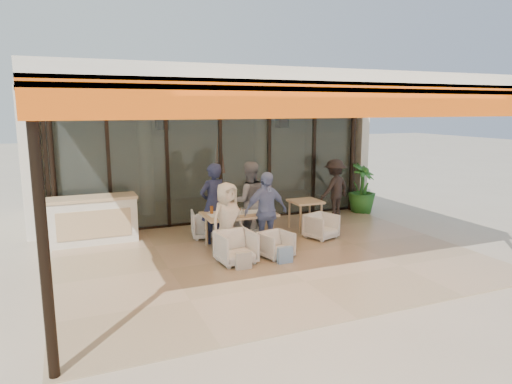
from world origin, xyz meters
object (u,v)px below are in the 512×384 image
Objects in this scene: chair_far_left at (207,223)px; diner_navy at (213,204)px; chair_near_right at (276,244)px; diner_periwinkle at (266,212)px; side_chair at (321,225)px; diner_grey at (249,201)px; chair_far_right at (242,220)px; standing_woman at (335,188)px; host_counter at (93,220)px; diner_cream at (227,220)px; side_table at (305,205)px; dining_table at (239,216)px; chair_near_left at (236,246)px; potted_palm at (362,188)px.

diner_navy is at bearing 100.52° from chair_far_left.
diner_periwinkle is at bearing 74.99° from chair_near_right.
diner_grey is at bearing 138.92° from side_chair.
diner_navy is at bearing 33.77° from chair_far_right.
side_chair reaches higher than chair_near_right.
chair_far_right is at bearing -7.87° from standing_woman.
diner_navy is (-0.84, -0.50, 0.54)m from chair_far_right.
side_chair is (1.51, 0.82, 0.02)m from chair_near_right.
chair_far_right is (0.84, 0.00, -0.01)m from chair_far_left.
diner_cream is (2.40, -1.92, 0.21)m from host_counter.
chair_near_right is 0.78× the size of side_table.
chair_near_right is at bearing -66.00° from dining_table.
diner_cream is at bearing 62.04° from chair_far_right.
chair_far_left reaches higher than chair_far_right.
chair_near_right is at bearing -133.91° from side_table.
chair_far_left is 0.40× the size of diner_grey.
chair_near_right is 1.52m from diner_grey.
chair_near_left is 4.51m from standing_woman.
diner_navy is 3.90m from standing_woman.
side_table is at bearing 28.99° from chair_near_left.
host_counter is 3.78m from diner_periwinkle.
chair_far_left is 3.81m from standing_woman.
potted_palm is (3.93, 0.77, 0.35)m from chair_far_right.
diner_cream reaches higher than chair_near_right.
standing_woman is (3.74, 1.98, 0.04)m from diner_cream.
diner_periwinkle is 1.86m from side_table.
chair_near_left is at bearing 69.15° from chair_far_right.
diner_grey reaches higher than dining_table.
chair_far_left is 1.11× the size of side_chair.
chair_near_right is (0.84, -1.90, -0.06)m from chair_far_left.
chair_far_left is at bearing 135.26° from side_chair.
diner_periwinkle is (0.43, -0.46, 0.14)m from dining_table.
diner_periwinkle is at bearing 131.49° from chair_far_left.
potted_palm is (2.42, 1.10, 0.06)m from side_table.
diner_cream is (-0.84, -0.90, -0.14)m from diner_grey.
host_counter is 2.70× the size of chair_far_right.
chair_near_left reaches higher than chair_near_right.
host_counter is 2.94× the size of side_chair.
chair_far_right is 0.99× the size of chair_near_left.
diner_periwinkle is (0.00, 0.50, 0.54)m from chair_near_right.
diner_navy reaches higher than chair_far_right.
dining_table is 0.64m from diner_periwinkle.
diner_cream is (0.00, 0.50, 0.40)m from chair_near_left.
standing_woman reaches higher than chair_near_left.
diner_grey is at bearing 93.01° from chair_far_right.
dining_table is at bearing 55.43° from diner_grey.
diner_periwinkle is at bearing -151.07° from potted_palm.
side_table is at bearing 167.16° from diner_navy.
diner_periwinkle is at bearing -144.71° from side_table.
chair_near_right is at bearing 99.23° from diner_grey.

